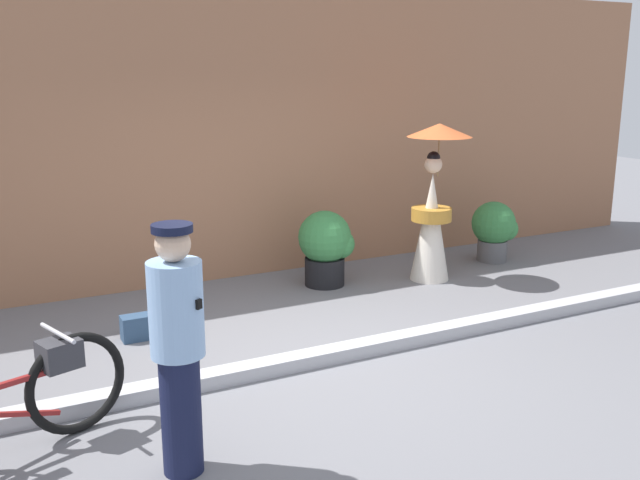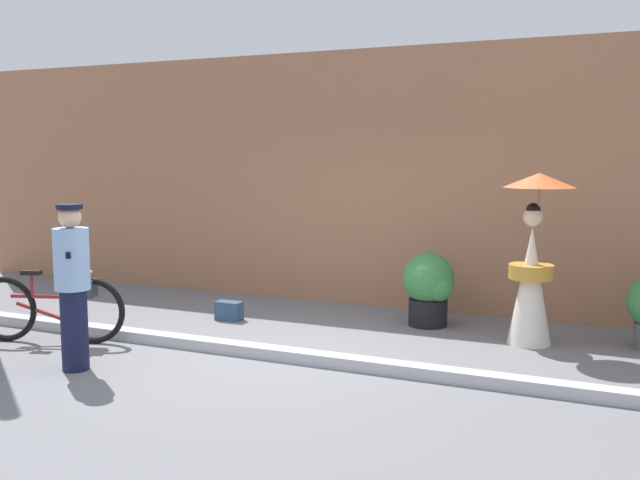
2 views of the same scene
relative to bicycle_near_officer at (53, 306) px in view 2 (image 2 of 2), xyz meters
The scene contains 8 objects.
ground_plane 2.55m from the bicycle_near_officer, 10.05° to the left, with size 30.00×30.00×0.00m, color slate.
building_wall 4.51m from the bicycle_near_officer, 54.75° to the left, with size 14.00×0.40×3.55m, color #9E6B4C.
sidewalk_curb 2.54m from the bicycle_near_officer, 10.05° to the left, with size 14.00×0.20×0.12m, color #B2B2B7.
bicycle_near_officer is the anchor object (origin of this frame).
person_officer 1.27m from the bicycle_near_officer, 35.94° to the right, with size 0.34×0.34×1.64m.
person_with_parasol 5.39m from the bicycle_near_officer, 23.23° to the left, with size 0.78×0.78×1.92m.
potted_plant_small 4.44m from the bicycle_near_officer, 34.16° to the left, with size 0.65×0.64×0.91m.
backpack_on_pavement 2.16m from the bicycle_near_officer, 54.53° to the left, with size 0.33×0.18×0.24m.
Camera 2 is at (3.45, -6.40, 2.12)m, focal length 39.95 mm.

